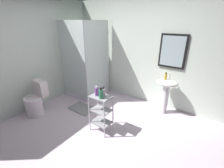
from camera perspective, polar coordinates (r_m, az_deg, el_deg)
name	(u,v)px	position (r m, az deg, el deg)	size (l,w,h in m)	color
ground_plane	(91,134)	(3.07, -7.75, -18.11)	(4.20, 4.20, 0.02)	silver
wall_back	(139,52)	(3.93, 10.22, 11.58)	(4.20, 0.14, 2.50)	silver
wall_left	(27,56)	(3.94, -29.30, 9.06)	(0.10, 4.20, 2.50)	silver
shower_stall	(87,79)	(4.32, -9.40, 1.72)	(0.92, 0.92, 2.00)	white
pedestal_sink	(166,90)	(3.55, 19.64, -2.03)	(0.46, 0.37, 0.81)	white
sink_faucet	(170,76)	(3.56, 20.79, 2.75)	(0.03, 0.03, 0.10)	silver
toilet	(36,101)	(3.83, -26.69, -5.78)	(0.37, 0.49, 0.76)	white
storage_cart	(101,111)	(2.88, -4.14, -9.96)	(0.38, 0.28, 0.74)	silver
hand_soap_bottle	(166,76)	(3.46, 19.47, 2.73)	(0.05, 0.05, 0.16)	gold
conditioner_bottle_purple	(97,91)	(2.72, -5.72, -2.77)	(0.07, 0.07, 0.18)	#80469F
lotion_bottle_white	(103,92)	(2.69, -3.33, -3.08)	(0.08, 0.08, 0.18)	white
body_wash_bottle_green	(101,94)	(2.62, -4.16, -3.68)	(0.07, 0.07, 0.20)	#369665
rinse_cup	(97,91)	(2.82, -5.71, -2.56)	(0.08, 0.08, 0.10)	#3870B2
bath_mat	(82,108)	(3.82, -11.08, -8.93)	(0.60, 0.40, 0.02)	gray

